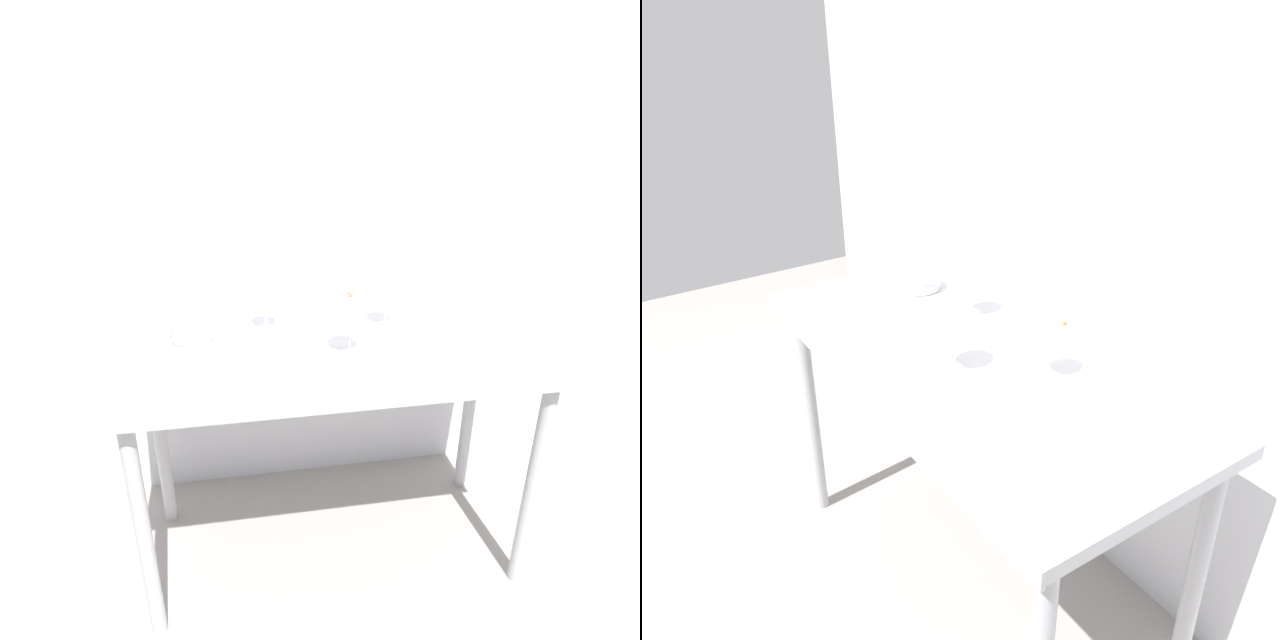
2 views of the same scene
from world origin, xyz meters
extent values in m
plane|color=gray|center=(0.00, 0.00, 0.00)|extent=(6.00, 6.00, 0.00)
cube|color=silver|center=(0.00, 0.49, 1.30)|extent=(3.80, 0.04, 2.60)
cube|color=#B2B2B7|center=(0.00, 0.00, 0.88)|extent=(1.40, 0.64, 0.04)
cube|color=#B2B2B7|center=(0.00, -0.33, 0.88)|extent=(1.40, 0.01, 0.05)
cylinder|color=#B2B2B7|center=(-0.64, -0.26, 0.43)|extent=(0.05, 0.05, 0.86)
cylinder|color=#B2B2B7|center=(-0.64, 0.26, 0.43)|extent=(0.05, 0.05, 0.86)
cylinder|color=#B2B2B7|center=(0.64, 0.26, 0.43)|extent=(0.05, 0.05, 0.86)
cylinder|color=white|center=(-0.21, 0.14, 0.90)|extent=(0.07, 0.07, 0.00)
cylinder|color=white|center=(-0.21, 0.14, 0.94)|extent=(0.01, 0.01, 0.08)
sphere|color=white|center=(-0.21, 0.14, 1.02)|extent=(0.09, 0.09, 0.09)
cylinder|color=maroon|center=(-0.21, 0.14, 1.00)|extent=(0.06, 0.06, 0.02)
cylinder|color=white|center=(0.03, -0.09, 0.90)|extent=(0.06, 0.06, 0.00)
cylinder|color=white|center=(0.03, -0.09, 0.95)|extent=(0.01, 0.01, 0.09)
sphere|color=white|center=(0.03, -0.09, 1.03)|extent=(0.10, 0.10, 0.10)
cylinder|color=maroon|center=(0.03, -0.09, 1.01)|extent=(0.07, 0.07, 0.02)
cylinder|color=white|center=(0.20, 0.10, 0.90)|extent=(0.06, 0.06, 0.00)
cylinder|color=white|center=(0.20, 0.10, 0.95)|extent=(0.01, 0.01, 0.09)
sphere|color=white|center=(0.20, 0.10, 1.03)|extent=(0.08, 0.08, 0.08)
cylinder|color=maroon|center=(0.20, 0.10, 1.01)|extent=(0.06, 0.06, 0.02)
cube|color=white|center=(-0.29, -0.06, 0.90)|extent=(0.30, 0.31, 0.00)
cylinder|color=beige|center=(-0.46, 0.11, 0.90)|extent=(0.13, 0.13, 0.01)
cylinder|color=#B7B7BC|center=(-0.46, 0.11, 0.93)|extent=(0.14, 0.14, 0.04)
torus|color=#B7B7BC|center=(-0.46, 0.11, 0.95)|extent=(0.14, 0.14, 0.01)
cone|color=silver|center=(0.10, 0.24, 0.94)|extent=(0.11, 0.11, 0.07)
cylinder|color=#C17F4C|center=(0.10, 0.24, 0.98)|extent=(0.02, 0.02, 0.01)
cone|color=silver|center=(0.10, 0.24, 1.01)|extent=(0.02, 0.02, 0.04)
camera|label=1|loc=(-0.32, -1.59, 1.72)|focal=30.91mm
camera|label=2|loc=(1.32, -0.92, 1.83)|focal=37.39mm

